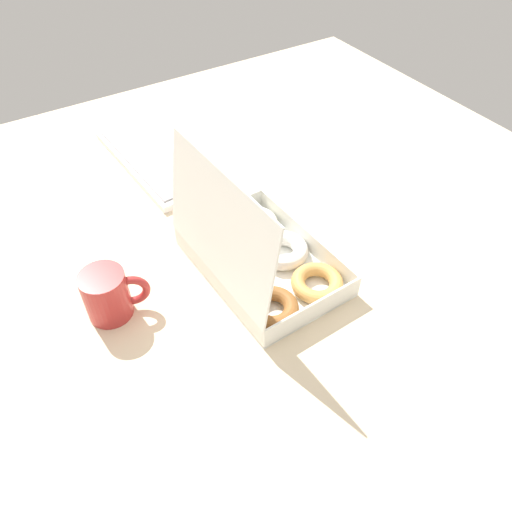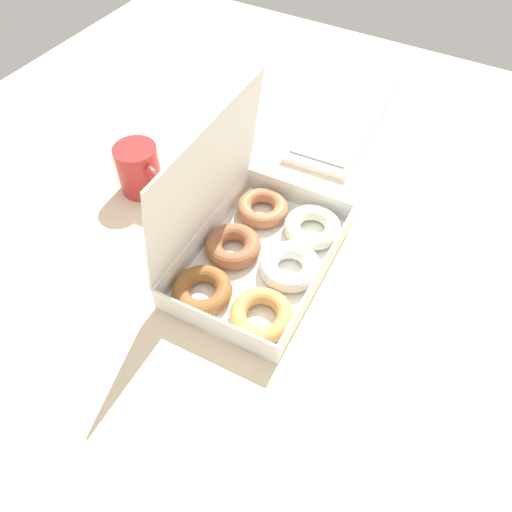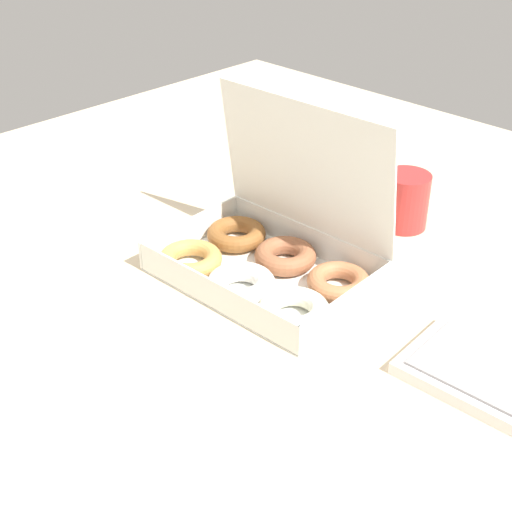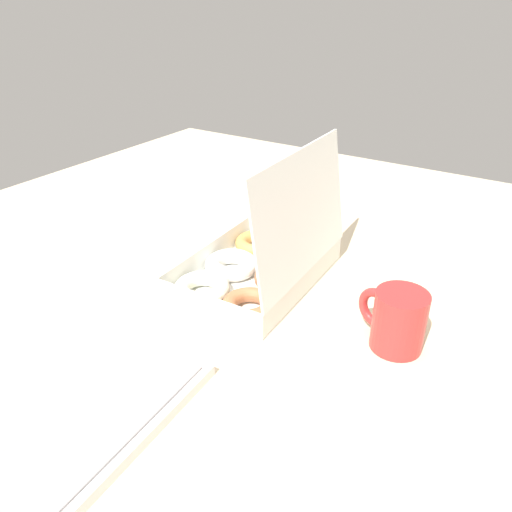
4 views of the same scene
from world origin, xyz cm
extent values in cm
cube|color=beige|center=(0.00, 0.00, -1.00)|extent=(180.00, 180.00, 2.00)
cube|color=white|center=(-0.62, 0.73, 0.20)|extent=(34.97, 24.30, 0.40)
cube|color=white|center=(-17.46, 0.08, 2.88)|extent=(1.28, 23.01, 4.97)
cube|color=white|center=(16.22, 1.37, 2.88)|extent=(1.28, 23.01, 4.97)
cube|color=white|center=(-0.19, -10.57, 2.88)|extent=(33.30, 1.68, 4.97)
cube|color=white|center=(-1.05, 12.02, 2.88)|extent=(33.30, 1.68, 4.97)
cube|color=white|center=(-1.00, 10.63, 16.76)|extent=(34.22, 4.88, 22.84)
torus|color=tan|center=(-11.44, -5.41, 1.94)|extent=(14.77, 14.77, 2.86)
torus|color=white|center=(-0.31, -4.85, 1.94)|extent=(14.59, 14.59, 3.31)
torus|color=white|center=(10.58, -4.23, 1.94)|extent=(15.08, 15.08, 3.08)
torus|color=brown|center=(-12.05, 5.80, 1.94)|extent=(12.68, 12.68, 2.96)
torus|color=#9B5D3C|center=(-0.92, 6.41, 1.94)|extent=(13.48, 13.48, 3.19)
torus|color=#BA7349|center=(10.40, 6.52, 1.94)|extent=(13.74, 13.74, 2.85)
cylinder|color=#AE2D2C|center=(4.99, 32.03, 5.14)|extent=(8.59, 8.59, 10.28)
torus|color=#AE2D2C|center=(3.54, 27.65, 5.14)|extent=(3.77, 7.42, 7.30)
cylinder|color=black|center=(4.99, 32.03, 8.43)|extent=(7.56, 7.56, 0.62)
camera|label=1|loc=(-61.79, 40.56, 76.46)|focal=35.00mm
camera|label=2|loc=(-50.78, -26.65, 71.06)|focal=35.00mm
camera|label=3|loc=(66.91, -69.32, 63.88)|focal=50.00mm
camera|label=4|loc=(72.95, 48.20, 52.72)|focal=35.00mm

